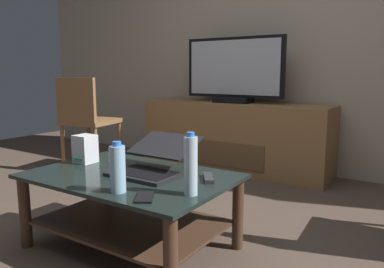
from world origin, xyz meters
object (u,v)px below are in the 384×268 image
Objects in this scene: side_chair at (86,117)px; tv_remote at (208,178)px; router_box at (85,149)px; water_bottle_near at (191,165)px; television at (234,72)px; media_cabinet at (234,136)px; laptop at (153,162)px; cell_phone at (145,197)px; water_bottle_far at (118,169)px; coffee_table at (130,198)px.

side_chair is 2.01m from tv_remote.
tv_remote is at bearing -24.48° from side_chair.
tv_remote is (1.83, -0.83, -0.10)m from side_chair.
router_box is 0.86m from water_bottle_near.
router_box is (1.04, -0.92, -0.03)m from side_chair.
television is at bearing 111.55° from water_bottle_near.
media_cabinet is 0.61m from television.
laptop is at bearing 4.31° from router_box.
laptop is 0.41m from cell_phone.
side_chair is at bearing 150.31° from water_bottle_near.
router_box is 0.80m from tv_remote.
tv_remote is at bearing -67.41° from media_cabinet.
media_cabinet is 1.72m from router_box.
television is 3.52× the size of water_bottle_near.
water_bottle_near is at bearing -112.21° from tv_remote.
water_bottle_near is 1.97× the size of cell_phone.
media_cabinet is at bearing 102.35° from laptop.
cell_phone is (0.15, -0.00, -0.10)m from water_bottle_far.
water_bottle_near is at bearing -29.69° from side_chair.
cell_phone is at bearing -23.03° from router_box.
side_chair reaches higher than router_box.
water_bottle_near is 1.21× the size of water_bottle_far.
media_cabinet reaches higher than laptop.
coffee_table is at bearing 165.00° from tv_remote.
tv_remote is (0.24, 0.38, -0.10)m from water_bottle_far.
side_chair is at bearing 138.54° from router_box.
coffee_table is at bearing -132.72° from laptop.
laptop is 2.94× the size of cell_phone.
water_bottle_far is at bearing -78.04° from laptop.
laptop is (1.52, -0.88, -0.05)m from side_chair.
television is 1.82m from tv_remote.
television is at bearing 102.51° from laptop.
cell_phone reaches higher than coffee_table.
side_chair is 2.00m from water_bottle_far.
coffee_table is 7.56× the size of cell_phone.
coffee_table is at bearing 108.22° from cell_phone.
side_chair reaches higher than coffee_table.
laptop is at bearing 90.42° from cell_phone.
side_chair is at bearing 111.78° from cell_phone.
laptop is (0.08, 0.09, 0.19)m from coffee_table.
coffee_table is at bearing -7.86° from router_box.
laptop is 2.51× the size of router_box.
media_cabinet is 1.87× the size of television.
laptop reaches higher than tv_remote.
laptop is at bearing 47.28° from coffee_table.
media_cabinet is 12.95× the size of cell_phone.
tv_remote is at bearing 44.19° from cell_phone.
tv_remote is at bearing -67.13° from television.
router_box is at bearing 169.54° from water_bottle_near.
side_chair is 1.75m from laptop.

